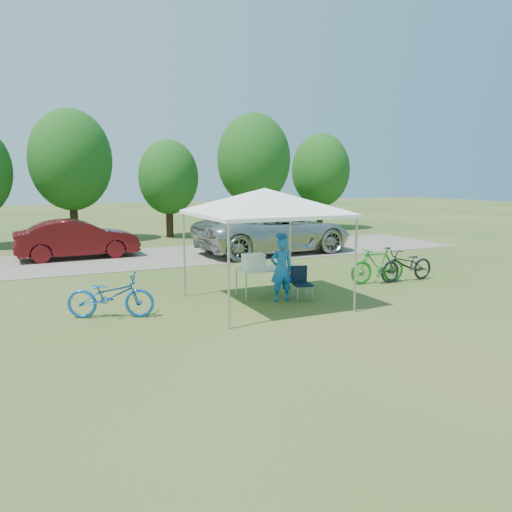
{
  "coord_description": "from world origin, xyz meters",
  "views": [
    {
      "loc": [
        -5.01,
        -10.39,
        2.97
      ],
      "look_at": [
        0.7,
        2.0,
        0.82
      ],
      "focal_mm": 35.0,
      "sensor_mm": 36.0,
      "label": 1
    }
  ],
  "objects_px": {
    "bike_green": "(378,265)",
    "sedan": "(77,239)",
    "folding_table": "(271,269)",
    "cyclist": "(281,269)",
    "bike_dark": "(407,265)",
    "cooler": "(253,261)",
    "folding_chair": "(301,280)",
    "bike_blue": "(111,296)",
    "minivan": "(274,231)"
  },
  "relations": [
    {
      "from": "minivan",
      "to": "sedan",
      "type": "relative_size",
      "value": 1.46
    },
    {
      "from": "folding_chair",
      "to": "bike_dark",
      "type": "xyz_separation_m",
      "value": [
        3.89,
        0.64,
        -0.0
      ]
    },
    {
      "from": "bike_green",
      "to": "sedan",
      "type": "xyz_separation_m",
      "value": [
        -7.29,
        8.16,
        0.22
      ]
    },
    {
      "from": "bike_dark",
      "to": "cyclist",
      "type": "bearing_deg",
      "value": -84.37
    },
    {
      "from": "folding_chair",
      "to": "cooler",
      "type": "xyz_separation_m",
      "value": [
        -0.95,
        0.72,
        0.42
      ]
    },
    {
      "from": "cooler",
      "to": "minivan",
      "type": "distance_m",
      "value": 7.44
    },
    {
      "from": "folding_table",
      "to": "bike_green",
      "type": "relative_size",
      "value": 1.02
    },
    {
      "from": "folding_table",
      "to": "cyclist",
      "type": "xyz_separation_m",
      "value": [
        -0.03,
        -0.62,
        0.1
      ]
    },
    {
      "from": "cyclist",
      "to": "sedan",
      "type": "height_order",
      "value": "cyclist"
    },
    {
      "from": "bike_green",
      "to": "minivan",
      "type": "relative_size",
      "value": 0.27
    },
    {
      "from": "minivan",
      "to": "sedan",
      "type": "distance_m",
      "value": 7.43
    },
    {
      "from": "bike_dark",
      "to": "minivan",
      "type": "distance_m",
      "value": 6.56
    },
    {
      "from": "folding_table",
      "to": "minivan",
      "type": "relative_size",
      "value": 0.28
    },
    {
      "from": "folding_table",
      "to": "minivan",
      "type": "distance_m",
      "value": 7.2
    },
    {
      "from": "folding_table",
      "to": "bike_blue",
      "type": "height_order",
      "value": "bike_blue"
    },
    {
      "from": "bike_dark",
      "to": "minivan",
      "type": "height_order",
      "value": "minivan"
    },
    {
      "from": "bike_dark",
      "to": "minivan",
      "type": "bearing_deg",
      "value": -172.42
    },
    {
      "from": "bike_green",
      "to": "bike_dark",
      "type": "xyz_separation_m",
      "value": [
        0.95,
        -0.13,
        -0.03
      ]
    },
    {
      "from": "bike_green",
      "to": "folding_chair",
      "type": "bearing_deg",
      "value": -69.7
    },
    {
      "from": "cyclist",
      "to": "sedan",
      "type": "xyz_separation_m",
      "value": [
        -3.86,
        8.84,
        -0.04
      ]
    },
    {
      "from": "folding_table",
      "to": "cyclist",
      "type": "bearing_deg",
      "value": -93.08
    },
    {
      "from": "folding_chair",
      "to": "cyclist",
      "type": "relative_size",
      "value": 0.53
    },
    {
      "from": "folding_chair",
      "to": "sedan",
      "type": "bearing_deg",
      "value": 128.16
    },
    {
      "from": "folding_table",
      "to": "sedan",
      "type": "height_order",
      "value": "sedan"
    },
    {
      "from": "cooler",
      "to": "sedan",
      "type": "distance_m",
      "value": 8.89
    },
    {
      "from": "folding_table",
      "to": "bike_blue",
      "type": "distance_m",
      "value": 4.04
    },
    {
      "from": "folding_chair",
      "to": "cyclist",
      "type": "bearing_deg",
      "value": -178.8
    },
    {
      "from": "cooler",
      "to": "bike_blue",
      "type": "xyz_separation_m",
      "value": [
        -3.53,
        -0.4,
        -0.43
      ]
    },
    {
      "from": "cooler",
      "to": "minivan",
      "type": "height_order",
      "value": "minivan"
    },
    {
      "from": "folding_chair",
      "to": "folding_table",
      "type": "bearing_deg",
      "value": 134.72
    },
    {
      "from": "cooler",
      "to": "sedan",
      "type": "height_order",
      "value": "sedan"
    },
    {
      "from": "cooler",
      "to": "folding_chair",
      "type": "bearing_deg",
      "value": -37.23
    },
    {
      "from": "cooler",
      "to": "bike_green",
      "type": "xyz_separation_m",
      "value": [
        3.89,
        0.06,
        -0.39
      ]
    },
    {
      "from": "folding_table",
      "to": "bike_blue",
      "type": "bearing_deg",
      "value": -174.28
    },
    {
      "from": "folding_table",
      "to": "folding_chair",
      "type": "height_order",
      "value": "folding_chair"
    },
    {
      "from": "bike_blue",
      "to": "bike_green",
      "type": "bearing_deg",
      "value": -64.88
    },
    {
      "from": "folding_chair",
      "to": "bike_blue",
      "type": "xyz_separation_m",
      "value": [
        -4.47,
        0.32,
        -0.01
      ]
    },
    {
      "from": "cooler",
      "to": "cyclist",
      "type": "height_order",
      "value": "cyclist"
    },
    {
      "from": "folding_table",
      "to": "sedan",
      "type": "distance_m",
      "value": 9.09
    },
    {
      "from": "bike_green",
      "to": "sedan",
      "type": "relative_size",
      "value": 0.4
    },
    {
      "from": "cooler",
      "to": "minivan",
      "type": "xyz_separation_m",
      "value": [
        3.8,
        6.39,
        -0.01
      ]
    },
    {
      "from": "folding_table",
      "to": "cooler",
      "type": "height_order",
      "value": "cooler"
    },
    {
      "from": "folding_chair",
      "to": "bike_green",
      "type": "distance_m",
      "value": 3.04
    },
    {
      "from": "sedan",
      "to": "bike_green",
      "type": "bearing_deg",
      "value": -140.81
    },
    {
      "from": "folding_chair",
      "to": "bike_blue",
      "type": "height_order",
      "value": "bike_blue"
    },
    {
      "from": "bike_green",
      "to": "minivan",
      "type": "xyz_separation_m",
      "value": [
        -0.09,
        6.33,
        0.38
      ]
    },
    {
      "from": "cyclist",
      "to": "bike_blue",
      "type": "bearing_deg",
      "value": 0.46
    },
    {
      "from": "sedan",
      "to": "bike_blue",
      "type": "bearing_deg",
      "value": 176.57
    },
    {
      "from": "bike_green",
      "to": "bike_dark",
      "type": "relative_size",
      "value": 0.93
    },
    {
      "from": "bike_dark",
      "to": "bike_blue",
      "type": "bearing_deg",
      "value": -89.27
    }
  ]
}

